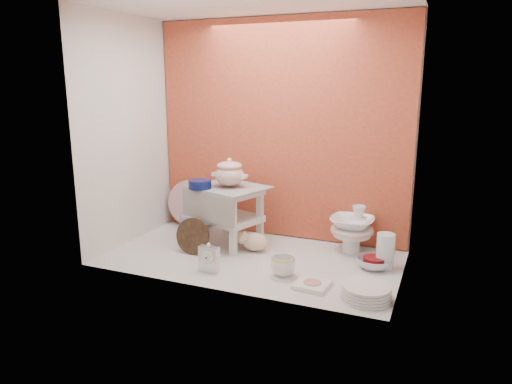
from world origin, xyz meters
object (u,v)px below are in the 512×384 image
Objects in this scene: step_stool at (229,216)px; dinner_plate_stack at (366,292)px; mantel_clock at (209,258)px; soup_tureen at (229,172)px; floral_platter at (191,203)px; blue_white_vase at (195,214)px; porcelain_tower at (352,229)px; gold_rim_teacup at (283,266)px; crystal_bowl at (374,263)px; plush_pig at (255,241)px.

step_stool reaches higher than dinner_plate_stack.
mantel_clock is (0.10, -0.47, -0.11)m from step_stool.
soup_tureen is 0.63m from floral_platter.
blue_white_vase is 1.39× the size of mantel_clock.
porcelain_tower is (0.78, 0.18, -0.34)m from soup_tureen.
blue_white_vase reaches higher than dinner_plate_stack.
dinner_plate_stack is at bearing -12.04° from gold_rim_teacup.
crystal_bowl is (1.35, -0.25, -0.09)m from blue_white_vase.
blue_white_vase reaches higher than plush_pig.
blue_white_vase is 1.37m from crystal_bowl.
floral_platter is 1.47m from crystal_bowl.
plush_pig is 0.90m from dinner_plate_stack.
soup_tureen is 0.90× the size of dinner_plate_stack.
floral_platter reaches higher than gold_rim_teacup.
soup_tureen is 0.96× the size of blue_white_vase.
gold_rim_teacup is (0.89, -0.58, -0.06)m from blue_white_vase.
blue_white_vase is at bearing 169.67° from step_stool.
soup_tureen is at bearing -16.06° from step_stool.
porcelain_tower is at bearing 12.79° from soup_tureen.
blue_white_vase is 0.76× the size of porcelain_tower.
plush_pig is at bearing 4.19° from step_stool.
floral_platter is 0.75m from plush_pig.
dinner_plate_stack is (1.00, -0.48, -0.16)m from step_stool.
porcelain_tower reaches higher than dinner_plate_stack.
porcelain_tower is (0.69, 0.64, 0.07)m from mantel_clock.
porcelain_tower is (0.27, 0.54, 0.09)m from gold_rim_teacup.
step_stool is 0.81m from porcelain_tower.
gold_rim_teacup is 0.53× the size of dinner_plate_stack.
mantel_clock is at bearing -79.41° from soup_tureen.
floral_platter is 1.61× the size of plush_pig.
soup_tureen is at bearing 166.57° from plush_pig.
soup_tureen reaches higher than blue_white_vase.
mantel_clock is at bearing -54.90° from blue_white_vase.
mantel_clock is 0.55× the size of porcelain_tower.
floral_platter is at bearing 146.07° from gold_rim_teacup.
plush_pig is (0.58, -0.25, -0.06)m from blue_white_vase.
porcelain_tower is at bearing 129.36° from crystal_bowl.
soup_tureen reaches higher than floral_platter.
step_stool is at bearing 177.12° from crystal_bowl.
gold_rim_teacup reaches higher than dinner_plate_stack.
dinner_plate_stack is 1.29× the size of crystal_bowl.
soup_tureen is at bearing 101.82° from mantel_clock.
step_stool reaches higher than floral_platter.
gold_rim_teacup is at bearing 167.96° from dinner_plate_stack.
blue_white_vase reaches higher than mantel_clock.
dinner_plate_stack is at bearing -72.29° from porcelain_tower.
porcelain_tower reaches higher than gold_rim_teacup.
porcelain_tower reaches higher than blue_white_vase.
plush_pig reaches higher than dinner_plate_stack.
gold_rim_teacup is 0.68× the size of crystal_bowl.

